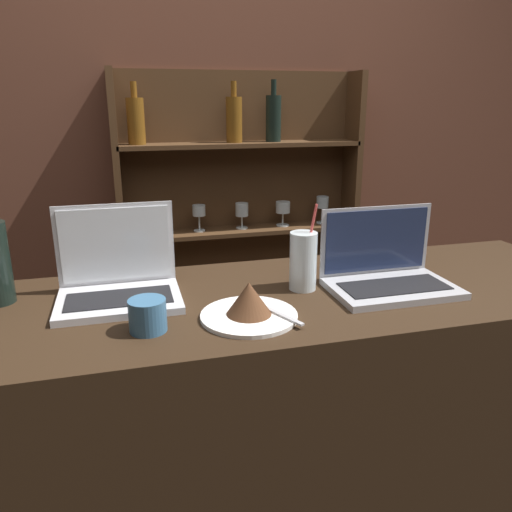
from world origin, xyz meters
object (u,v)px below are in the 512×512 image
(water_glass, at_px, (303,261))
(laptop_near, at_px, (118,279))
(cake_plate, at_px, (249,305))
(laptop_far, at_px, (386,271))
(coffee_cup, at_px, (148,315))

(water_glass, bearing_deg, laptop_near, 173.07)
(cake_plate, bearing_deg, laptop_far, 13.77)
(laptop_near, height_order, laptop_far, laptop_near)
(laptop_far, xyz_separation_m, cake_plate, (-0.41, -0.10, -0.01))
(laptop_near, distance_m, coffee_cup, 0.22)
(laptop_near, xyz_separation_m, laptop_far, (0.70, -0.10, -0.01))
(laptop_near, distance_m, water_glass, 0.48)
(laptop_far, bearing_deg, water_glass, 168.29)
(coffee_cup, bearing_deg, cake_plate, 1.91)
(water_glass, height_order, coffee_cup, water_glass)
(laptop_far, height_order, water_glass, water_glass)
(coffee_cup, bearing_deg, laptop_near, 105.88)
(cake_plate, bearing_deg, water_glass, 38.25)
(laptop_near, relative_size, laptop_far, 0.92)
(laptop_near, bearing_deg, water_glass, -6.93)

